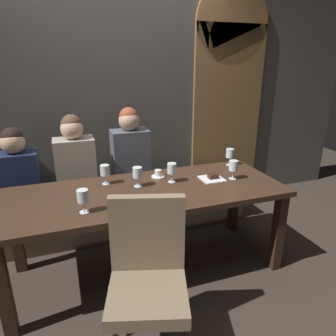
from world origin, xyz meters
TOP-DOWN VIEW (x-y plane):
  - ground at (0.00, 0.00)m, footprint 9.00×9.00m
  - back_wall_tiled at (0.00, 1.22)m, footprint 6.00×0.12m
  - arched_door at (1.35, 1.15)m, footprint 0.90×0.05m
  - dining_table at (0.00, 0.00)m, footprint 2.20×0.84m
  - banquette_bench at (0.00, 0.70)m, footprint 2.50×0.44m
  - chair_near_side at (-0.20, -0.72)m, footprint 0.55×0.55m
  - diner_redhead at (-0.98, 0.67)m, footprint 0.36×0.24m
  - diner_bearded at (-0.49, 0.68)m, footprint 0.36×0.24m
  - diner_far_end at (0.04, 0.72)m, footprint 0.36×0.24m
  - wine_glass_center_front at (0.25, 0.09)m, footprint 0.08×0.08m
  - wine_glass_far_left at (-0.49, -0.22)m, footprint 0.08×0.08m
  - wine_glass_end_left at (-0.28, 0.23)m, footprint 0.08×0.08m
  - wine_glass_center_back at (0.92, 0.32)m, footprint 0.08×0.08m
  - wine_glass_end_right at (-0.05, 0.09)m, footprint 0.08×0.08m
  - wine_glass_far_right at (0.76, -0.02)m, footprint 0.08×0.08m
  - espresso_cup at (0.17, 0.24)m, footprint 0.12×0.12m
  - dessert_plate at (0.59, 0.03)m, footprint 0.19×0.19m

SIDE VIEW (x-z plane):
  - ground at x=0.00m, z-range 0.00..0.00m
  - banquette_bench at x=0.00m, z-range 0.00..0.45m
  - chair_near_side at x=-0.20m, z-range 0.07..1.05m
  - dining_table at x=0.00m, z-range 0.28..1.02m
  - dessert_plate at x=0.59m, z-range 0.73..0.78m
  - espresso_cup at x=0.17m, z-range 0.73..0.80m
  - diner_redhead at x=-0.98m, z-range 0.43..1.15m
  - diner_bearded at x=-0.49m, z-range 0.43..1.23m
  - diner_far_end at x=0.04m, z-range 0.43..1.26m
  - wine_glass_end_left at x=-0.28m, z-range 0.77..0.93m
  - wine_glass_center_front at x=0.25m, z-range 0.77..0.94m
  - wine_glass_far_left at x=-0.49m, z-range 0.77..0.94m
  - wine_glass_center_back at x=0.92m, z-range 0.77..0.94m
  - wine_glass_end_right at x=-0.05m, z-range 0.77..0.94m
  - wine_glass_far_right at x=0.76m, z-range 0.77..0.94m
  - arched_door at x=1.35m, z-range 0.09..2.64m
  - back_wall_tiled at x=0.00m, z-range 0.00..3.00m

